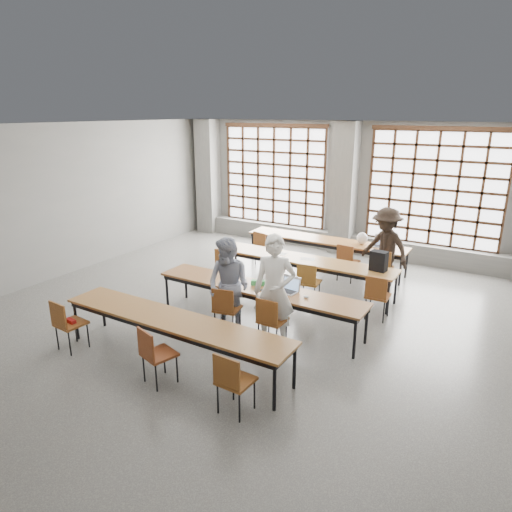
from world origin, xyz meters
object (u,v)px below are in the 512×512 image
(chair_back_left, at_px, (263,245))
(desk_row_a, at_px, (325,242))
(student_back, at_px, (385,248))
(chair_front_left, at_px, (226,306))
(mouse, at_px, (306,297))
(chair_back_right, at_px, (382,265))
(chair_near_left, at_px, (66,321))
(desk_row_c, at_px, (258,290))
(chair_near_mid, at_px, (154,351))
(chair_front_right, at_px, (270,317))
(backpack, at_px, (379,261))
(student_female, at_px, (229,286))
(desk_row_b, at_px, (303,261))
(phone, at_px, (264,290))
(chair_mid_centre, at_px, (308,279))
(laptop_front, at_px, (289,288))
(chair_near_right, at_px, (232,378))
(green_box, at_px, (258,283))
(chair_mid_left, at_px, (226,263))
(laptop_back, at_px, (381,244))
(chair_mid_right, at_px, (377,293))
(desk_row_d, at_px, (173,322))
(chair_back_mid, at_px, (347,259))
(red_pouch, at_px, (71,321))
(student_male, at_px, (274,291))

(chair_back_left, bearing_deg, desk_row_a, 23.87)
(chair_back_left, bearing_deg, student_back, 2.41)
(chair_front_left, bearing_deg, mouse, 26.20)
(desk_row_a, bearing_deg, chair_back_right, -21.42)
(chair_near_left, bearing_deg, chair_back_right, 56.30)
(desk_row_c, relative_size, chair_near_mid, 4.55)
(chair_front_right, xyz_separation_m, backpack, (0.99, 2.59, 0.39))
(student_female, height_order, student_back, student_back)
(desk_row_b, relative_size, phone, 30.77)
(student_female, bearing_deg, desk_row_b, 87.09)
(chair_mid_centre, bearing_deg, laptop_front, -82.21)
(chair_near_right, distance_m, green_box, 2.74)
(desk_row_a, xyz_separation_m, chair_mid_left, (-1.41, -2.28, -0.13))
(laptop_front, bearing_deg, chair_near_mid, -108.23)
(chair_near_mid, xyz_separation_m, backpack, (1.86, 4.38, 0.39))
(chair_front_right, distance_m, student_back, 3.80)
(chair_near_mid, xyz_separation_m, student_female, (-0.03, 1.92, 0.32))
(chair_near_mid, height_order, laptop_back, laptop_back)
(mouse, relative_size, phone, 0.75)
(chair_near_mid, bearing_deg, chair_near_left, -179.91)
(student_back, bearing_deg, chair_back_left, -157.04)
(green_box, bearing_deg, chair_back_left, 118.53)
(desk_row_a, height_order, chair_mid_right, chair_mid_right)
(desk_row_d, relative_size, chair_back_mid, 4.55)
(chair_near_mid, bearing_deg, red_pouch, 177.68)
(chair_near_left, bearing_deg, student_female, 45.94)
(chair_mid_centre, relative_size, red_pouch, 4.40)
(desk_row_c, relative_size, chair_front_right, 4.55)
(desk_row_b, height_order, green_box, green_box)
(chair_back_mid, distance_m, green_box, 2.94)
(desk_row_d, bearing_deg, chair_mid_left, 110.44)
(chair_near_right, bearing_deg, backpack, 82.94)
(chair_back_mid, distance_m, red_pouch, 5.95)
(student_female, bearing_deg, backpack, 56.45)
(chair_back_right, bearing_deg, green_box, -117.15)
(desk_row_d, height_order, chair_front_left, chair_front_left)
(chair_mid_centre, height_order, student_male, student_male)
(laptop_back, xyz_separation_m, red_pouch, (-3.31, -6.02, -0.29))
(chair_back_mid, bearing_deg, chair_mid_centre, -97.15)
(chair_back_mid, relative_size, chair_front_left, 1.00)
(chair_near_left, relative_size, student_male, 0.46)
(student_female, bearing_deg, chair_near_left, -130.17)
(desk_row_c, xyz_separation_m, chair_front_left, (-0.29, -0.63, -0.13))
(chair_back_mid, relative_size, red_pouch, 4.40)
(student_back, bearing_deg, mouse, -77.97)
(chair_back_left, bearing_deg, chair_near_left, -95.88)
(student_female, bearing_deg, phone, 43.70)
(chair_mid_right, relative_size, student_female, 0.52)
(desk_row_b, relative_size, chair_mid_centre, 4.55)
(laptop_front, bearing_deg, desk_row_b, 107.51)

